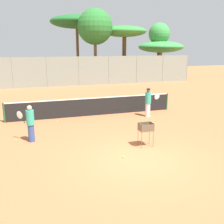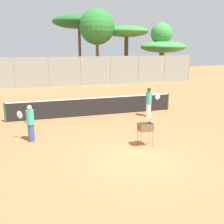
{
  "view_description": "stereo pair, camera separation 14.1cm",
  "coord_description": "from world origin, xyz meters",
  "px_view_note": "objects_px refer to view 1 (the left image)",
  "views": [
    {
      "loc": [
        -3.57,
        -7.98,
        3.93
      ],
      "look_at": [
        0.07,
        3.19,
        1.0
      ],
      "focal_mm": 42.0,
      "sensor_mm": 36.0,
      "label": 1
    },
    {
      "loc": [
        -3.44,
        -8.02,
        3.93
      ],
      "look_at": [
        0.07,
        3.19,
        1.0
      ],
      "focal_mm": 42.0,
      "sensor_mm": 36.0,
      "label": 2
    }
  ],
  "objects_px": {
    "player_white_outfit": "(148,102)",
    "player_red_cap": "(30,123)",
    "parked_car": "(57,78)",
    "tennis_net": "(93,106)",
    "ball_cart": "(146,129)"
  },
  "relations": [
    {
      "from": "player_white_outfit",
      "to": "ball_cart",
      "type": "bearing_deg",
      "value": -108.76
    },
    {
      "from": "ball_cart",
      "to": "player_white_outfit",
      "type": "bearing_deg",
      "value": 63.1
    },
    {
      "from": "tennis_net",
      "to": "player_red_cap",
      "type": "relative_size",
      "value": 6.22
    },
    {
      "from": "tennis_net",
      "to": "player_white_outfit",
      "type": "height_order",
      "value": "player_white_outfit"
    },
    {
      "from": "player_white_outfit",
      "to": "parked_car",
      "type": "bearing_deg",
      "value": 110.23
    },
    {
      "from": "player_white_outfit",
      "to": "player_red_cap",
      "type": "relative_size",
      "value": 1.04
    },
    {
      "from": "tennis_net",
      "to": "ball_cart",
      "type": "xyz_separation_m",
      "value": [
        0.81,
        -5.43,
        0.18
      ]
    },
    {
      "from": "parked_car",
      "to": "tennis_net",
      "type": "bearing_deg",
      "value": -88.28
    },
    {
      "from": "player_red_cap",
      "to": "tennis_net",
      "type": "bearing_deg",
      "value": -99.63
    },
    {
      "from": "parked_car",
      "to": "player_white_outfit",
      "type": "bearing_deg",
      "value": -77.91
    },
    {
      "from": "player_red_cap",
      "to": "ball_cart",
      "type": "distance_m",
      "value": 4.81
    },
    {
      "from": "player_red_cap",
      "to": "parked_car",
      "type": "distance_m",
      "value": 18.31
    },
    {
      "from": "player_white_outfit",
      "to": "player_red_cap",
      "type": "bearing_deg",
      "value": -153.01
    },
    {
      "from": "tennis_net",
      "to": "player_white_outfit",
      "type": "xyz_separation_m",
      "value": [
        2.95,
        -1.21,
        0.3
      ]
    },
    {
      "from": "tennis_net",
      "to": "player_red_cap",
      "type": "bearing_deg",
      "value": -136.13
    }
  ]
}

